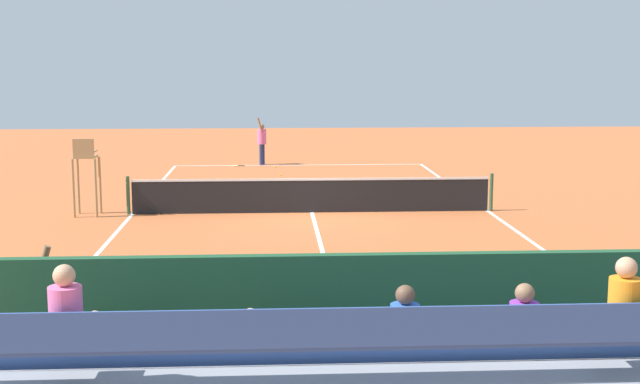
% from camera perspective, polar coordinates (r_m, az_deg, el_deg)
% --- Properties ---
extents(ground_plane, '(60.00, 60.00, 0.00)m').
position_cam_1_polar(ground_plane, '(24.34, -0.54, -1.36)').
color(ground_plane, '#BC6033').
extents(court_line_markings, '(10.10, 22.20, 0.01)m').
position_cam_1_polar(court_line_markings, '(24.37, -0.54, -1.34)').
color(court_line_markings, white).
rests_on(court_line_markings, ground).
extents(tennis_net, '(10.30, 0.10, 1.07)m').
position_cam_1_polar(tennis_net, '(24.25, -0.54, -0.19)').
color(tennis_net, black).
rests_on(tennis_net, ground).
extents(backdrop_wall, '(18.00, 0.16, 2.00)m').
position_cam_1_polar(backdrop_wall, '(10.52, 3.15, -9.41)').
color(backdrop_wall, '#1E4C2D').
rests_on(backdrop_wall, ground).
extents(bleacher_stand, '(9.06, 2.40, 2.48)m').
position_cam_1_polar(bleacher_stand, '(9.25, 4.06, -12.35)').
color(bleacher_stand, '#9EA0A5').
rests_on(bleacher_stand, ground).
extents(umpire_chair, '(0.67, 0.67, 2.14)m').
position_cam_1_polar(umpire_chair, '(24.50, -15.17, 1.51)').
color(umpire_chair, '#A88456').
rests_on(umpire_chair, ground).
extents(courtside_bench, '(1.80, 0.40, 0.93)m').
position_cam_1_polar(courtside_bench, '(12.17, 19.11, -9.54)').
color(courtside_bench, '#234C2D').
rests_on(courtside_bench, ground).
extents(equipment_bag, '(0.90, 0.36, 0.36)m').
position_cam_1_polar(equipment_bag, '(11.56, 9.35, -12.13)').
color(equipment_bag, '#B22D2D').
rests_on(equipment_bag, ground).
extents(tennis_player, '(0.46, 0.56, 1.93)m').
position_cam_1_polar(tennis_player, '(35.26, -3.85, 3.44)').
color(tennis_player, navy).
rests_on(tennis_player, ground).
extents(tennis_racket, '(0.58, 0.34, 0.03)m').
position_cam_1_polar(tennis_racket, '(35.05, -5.59, 1.74)').
color(tennis_racket, black).
rests_on(tennis_racket, ground).
extents(tennis_ball_near, '(0.07, 0.07, 0.07)m').
position_cam_1_polar(tennis_ball_near, '(32.11, -2.62, 1.16)').
color(tennis_ball_near, '#CCDB33').
rests_on(tennis_ball_near, ground).
extents(tennis_ball_far, '(0.07, 0.07, 0.07)m').
position_cam_1_polar(tennis_ball_far, '(34.39, -2.98, 1.67)').
color(tennis_ball_far, '#CCDB33').
rests_on(tennis_ball_far, ground).
extents(line_judge, '(0.36, 0.53, 1.93)m').
position_cam_1_polar(line_judge, '(11.63, -17.93, -7.96)').
color(line_judge, '#232328').
rests_on(line_judge, ground).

